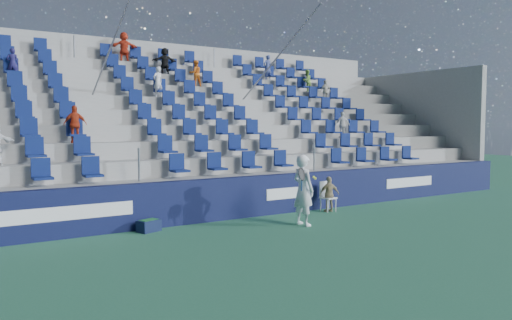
{
  "coord_description": "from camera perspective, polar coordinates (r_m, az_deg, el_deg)",
  "views": [
    {
      "loc": [
        -7.5,
        -9.27,
        2.71
      ],
      "look_at": [
        0.2,
        2.8,
        1.7
      ],
      "focal_mm": 35.0,
      "sensor_mm": 36.0,
      "label": 1
    }
  ],
  "objects": [
    {
      "name": "sponsor_wall",
      "position": [
        14.66,
        -1.39,
        -4.24
      ],
      "size": [
        24.0,
        0.32,
        1.2
      ],
      "color": "#10153D",
      "rests_on": "ground"
    },
    {
      "name": "tennis_player",
      "position": [
        13.5,
        5.42,
        -3.43
      ],
      "size": [
        0.69,
        0.74,
        1.92
      ],
      "color": "white",
      "rests_on": "ground"
    },
    {
      "name": "grandstand",
      "position": [
        19.05,
        -9.36,
        2.25
      ],
      "size": [
        24.0,
        8.17,
        6.63
      ],
      "color": "#9B9B96",
      "rests_on": "ground"
    },
    {
      "name": "line_judge_chair",
      "position": [
        15.85,
        8.02,
        -3.89
      ],
      "size": [
        0.46,
        0.47,
        0.94
      ],
      "color": "white",
      "rests_on": "ground"
    },
    {
      "name": "line_judge",
      "position": [
        15.73,
        8.38,
        -3.89
      ],
      "size": [
        0.7,
        0.45,
        1.11
      ],
      "primitive_type": "imported",
      "rotation": [
        0.0,
        0.0,
        2.83
      ],
      "color": "tan",
      "rests_on": "ground"
    },
    {
      "name": "ground",
      "position": [
        12.22,
        6.35,
        -8.8
      ],
      "size": [
        70.0,
        70.0,
        0.0
      ],
      "primitive_type": "plane",
      "color": "#2D6A4A",
      "rests_on": "ground"
    },
    {
      "name": "ball_bin",
      "position": [
        13.06,
        -12.16,
        -7.28
      ],
      "size": [
        0.64,
        0.52,
        0.31
      ],
      "color": "#0E1736",
      "rests_on": "ground"
    }
  ]
}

